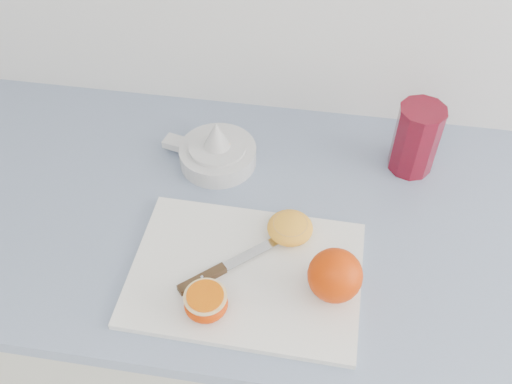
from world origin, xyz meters
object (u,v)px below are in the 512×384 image
citrus_juicer (217,152)px  red_tumbler (415,141)px  counter (310,340)px  cutting_board (246,273)px  half_orange (206,303)px

citrus_juicer → red_tumbler: (0.37, 0.05, 0.04)m
counter → red_tumbler: red_tumbler is taller
citrus_juicer → red_tumbler: 0.38m
citrus_juicer → cutting_board: bearing=-68.5°
cutting_board → citrus_juicer: bearing=111.5°
half_orange → citrus_juicer: bearing=99.0°
cutting_board → red_tumbler: (0.27, 0.30, 0.06)m
half_orange → red_tumbler: red_tumbler is taller
half_orange → citrus_juicer: citrus_juicer is taller
cutting_board → red_tumbler: 0.41m
counter → half_orange: bearing=-127.7°
half_orange → citrus_juicer: 0.34m
counter → cutting_board: bearing=-131.2°
half_orange → cutting_board: bearing=59.4°
counter → citrus_juicer: bearing=153.1°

